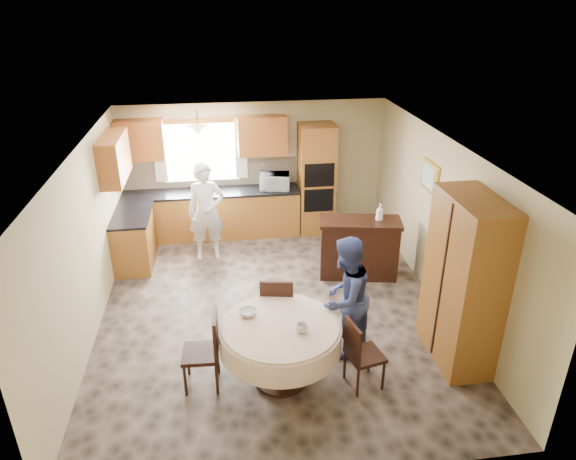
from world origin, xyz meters
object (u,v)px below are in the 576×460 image
(cupboard, at_px, (464,282))
(chair_left, at_px, (207,347))
(chair_back, at_px, (277,307))
(person_dining, at_px, (345,298))
(dining_table, at_px, (280,337))
(chair_right, at_px, (360,351))
(person_sink, at_px, (206,212))
(oven_tower, at_px, (316,179))
(sideboard, at_px, (359,250))

(cupboard, bearing_deg, chair_left, -177.90)
(chair_back, height_order, person_dining, person_dining)
(dining_table, distance_m, chair_back, 0.74)
(chair_right, xyz_separation_m, person_sink, (-1.77, 3.58, 0.36))
(chair_right, relative_size, person_dining, 0.55)
(dining_table, xyz_separation_m, chair_left, (-0.86, 0.06, -0.10))
(oven_tower, xyz_separation_m, chair_right, (-0.32, -4.45, -0.55))
(oven_tower, xyz_separation_m, cupboard, (1.07, -4.06, 0.04))
(dining_table, xyz_separation_m, chair_right, (0.91, -0.22, -0.13))
(dining_table, bearing_deg, chair_left, 176.07)
(chair_left, bearing_deg, sideboard, 136.26)
(sideboard, xyz_separation_m, cupboard, (0.70, -2.21, 0.64))
(chair_left, relative_size, person_sink, 0.57)
(oven_tower, xyz_separation_m, dining_table, (-1.23, -4.24, -0.42))
(dining_table, height_order, person_dining, person_dining)
(cupboard, xyz_separation_m, person_sink, (-3.16, 3.19, -0.23))
(dining_table, xyz_separation_m, person_sink, (-0.86, 3.37, 0.23))
(sideboard, bearing_deg, person_sink, 168.85)
(sideboard, xyz_separation_m, dining_table, (-1.60, -2.38, 0.17))
(dining_table, height_order, chair_left, chair_left)
(oven_tower, height_order, cupboard, cupboard)
(cupboard, distance_m, person_dining, 1.47)
(sideboard, bearing_deg, chair_left, -126.07)
(oven_tower, relative_size, chair_back, 2.06)
(oven_tower, relative_size, person_sink, 1.22)
(chair_left, bearing_deg, dining_table, 89.04)
(dining_table, bearing_deg, person_sink, 104.41)
(cupboard, height_order, chair_back, cupboard)
(sideboard, height_order, chair_left, chair_left)
(person_sink, bearing_deg, chair_right, -66.70)
(cupboard, xyz_separation_m, dining_table, (-2.30, -0.18, -0.46))
(dining_table, xyz_separation_m, chair_back, (0.05, 0.73, -0.07))
(sideboard, bearing_deg, chair_back, -122.63)
(cupboard, xyz_separation_m, person_dining, (-1.42, 0.27, -0.28))
(dining_table, bearing_deg, oven_tower, 73.86)
(oven_tower, bearing_deg, chair_left, -116.57)
(chair_right, bearing_deg, chair_left, 68.40)
(cupboard, height_order, chair_left, cupboard)
(oven_tower, bearing_deg, sideboard, -78.60)
(dining_table, relative_size, chair_right, 1.57)
(oven_tower, xyz_separation_m, sideboard, (0.37, -1.86, -0.59))
(chair_right, bearing_deg, dining_table, 63.84)
(oven_tower, relative_size, cupboard, 0.96)
(cupboard, xyz_separation_m, chair_right, (-1.39, -0.39, -0.60))
(cupboard, relative_size, chair_left, 2.24)
(sideboard, relative_size, chair_right, 1.43)
(cupboard, bearing_deg, oven_tower, 104.76)
(person_dining, bearing_deg, chair_right, 49.12)
(chair_back, relative_size, chair_right, 1.13)
(cupboard, distance_m, chair_left, 3.21)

